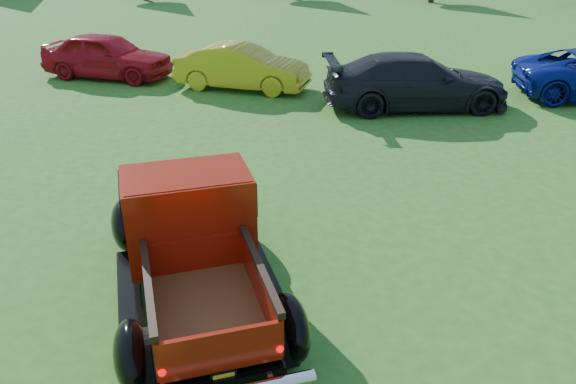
{
  "coord_description": "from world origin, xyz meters",
  "views": [
    {
      "loc": [
        1.46,
        -7.31,
        4.7
      ],
      "look_at": [
        0.57,
        0.2,
        1.0
      ],
      "focal_mm": 35.0,
      "sensor_mm": 36.0,
      "label": 1
    }
  ],
  "objects_px": {
    "pickup_truck": "(190,233)",
    "show_car_yellow": "(242,67)",
    "show_car_red": "(107,55)",
    "show_car_grey": "(416,82)"
  },
  "relations": [
    {
      "from": "pickup_truck",
      "to": "show_car_yellow",
      "type": "height_order",
      "value": "pickup_truck"
    },
    {
      "from": "show_car_yellow",
      "to": "pickup_truck",
      "type": "bearing_deg",
      "value": -163.52
    },
    {
      "from": "show_car_grey",
      "to": "show_car_red",
      "type": "bearing_deg",
      "value": 66.04
    },
    {
      "from": "show_car_red",
      "to": "show_car_yellow",
      "type": "bearing_deg",
      "value": -91.06
    },
    {
      "from": "show_car_red",
      "to": "show_car_grey",
      "type": "distance_m",
      "value": 9.89
    },
    {
      "from": "pickup_truck",
      "to": "show_car_yellow",
      "type": "xyz_separation_m",
      "value": [
        -1.24,
        10.13,
        -0.16
      ]
    },
    {
      "from": "pickup_truck",
      "to": "show_car_red",
      "type": "distance_m",
      "value": 12.44
    },
    {
      "from": "pickup_truck",
      "to": "show_car_yellow",
      "type": "distance_m",
      "value": 10.21
    },
    {
      "from": "show_car_red",
      "to": "show_car_grey",
      "type": "height_order",
      "value": "show_car_grey"
    },
    {
      "from": "pickup_truck",
      "to": "show_car_yellow",
      "type": "relative_size",
      "value": 1.23
    }
  ]
}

